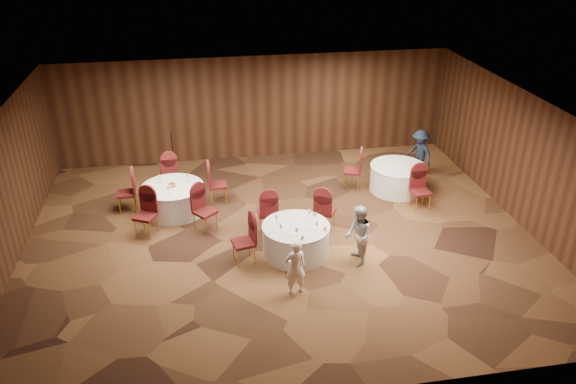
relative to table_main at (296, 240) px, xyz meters
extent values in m
plane|color=black|center=(-0.21, 0.77, -0.38)|extent=(12.00, 12.00, 0.00)
plane|color=silver|center=(-0.21, 0.77, 2.82)|extent=(12.00, 12.00, 0.00)
plane|color=black|center=(-0.21, 5.77, 1.22)|extent=(12.00, 0.00, 12.00)
plane|color=black|center=(-0.21, -4.23, 1.22)|extent=(12.00, 0.00, 12.00)
plane|color=black|center=(-6.21, 0.77, 1.22)|extent=(0.00, 10.00, 10.00)
plane|color=black|center=(5.79, 0.77, 1.22)|extent=(0.00, 10.00, 10.00)
cylinder|color=silver|center=(0.00, 0.00, -0.02)|extent=(1.50, 1.50, 0.72)
cylinder|color=silver|center=(0.00, 0.00, 0.35)|extent=(1.53, 1.53, 0.03)
cylinder|color=silver|center=(-2.75, 2.49, -0.02)|extent=(1.56, 1.56, 0.72)
cylinder|color=silver|center=(-2.75, 2.49, 0.35)|extent=(1.60, 1.60, 0.03)
cylinder|color=silver|center=(3.38, 2.71, -0.02)|extent=(1.51, 1.51, 0.72)
cylinder|color=silver|center=(3.38, 2.71, 0.35)|extent=(1.54, 1.54, 0.03)
cylinder|color=silver|center=(0.42, -0.26, 0.37)|extent=(0.06, 0.06, 0.01)
cylinder|color=silver|center=(0.42, -0.26, 0.43)|extent=(0.01, 0.01, 0.11)
cone|color=silver|center=(0.42, -0.26, 0.53)|extent=(0.08, 0.08, 0.10)
cylinder|color=silver|center=(0.36, 0.28, 0.37)|extent=(0.06, 0.06, 0.01)
cylinder|color=silver|center=(0.36, 0.28, 0.43)|extent=(0.01, 0.01, 0.11)
cone|color=silver|center=(0.36, 0.28, 0.53)|extent=(0.08, 0.08, 0.10)
cylinder|color=silver|center=(-0.41, 0.19, 0.37)|extent=(0.06, 0.06, 0.01)
cylinder|color=silver|center=(-0.41, 0.19, 0.43)|extent=(0.01, 0.01, 0.11)
cone|color=silver|center=(-0.41, 0.19, 0.53)|extent=(0.08, 0.08, 0.10)
cylinder|color=silver|center=(-0.06, -0.43, 0.37)|extent=(0.06, 0.06, 0.01)
cylinder|color=silver|center=(-0.06, -0.43, 0.43)|extent=(0.01, 0.01, 0.11)
cone|color=silver|center=(-0.06, -0.43, 0.53)|extent=(0.08, 0.08, 0.10)
cylinder|color=silver|center=(-0.37, -0.22, 0.37)|extent=(0.06, 0.06, 0.01)
cylinder|color=silver|center=(-0.37, -0.22, 0.43)|extent=(0.01, 0.01, 0.11)
cone|color=silver|center=(-0.37, -0.22, 0.53)|extent=(0.08, 0.08, 0.10)
cylinder|color=white|center=(0.04, -0.58, 0.37)|extent=(0.15, 0.15, 0.01)
sphere|color=#9E6B33|center=(0.04, -0.58, 0.41)|extent=(0.08, 0.08, 0.08)
cylinder|color=white|center=(0.60, -0.31, 0.37)|extent=(0.15, 0.15, 0.01)
sphere|color=#9E6B33|center=(0.60, -0.31, 0.41)|extent=(0.08, 0.08, 0.08)
cylinder|color=white|center=(0.52, 0.38, 0.37)|extent=(0.15, 0.15, 0.01)
sphere|color=#9E6B33|center=(0.52, 0.38, 0.41)|extent=(0.08, 0.08, 0.08)
cylinder|color=silver|center=(-2.37, 2.69, 0.37)|extent=(0.06, 0.06, 0.01)
cylinder|color=silver|center=(-2.37, 2.69, 0.43)|extent=(0.01, 0.01, 0.11)
cone|color=silver|center=(-2.37, 2.69, 0.53)|extent=(0.08, 0.08, 0.10)
cylinder|color=silver|center=(-3.05, 2.74, 0.37)|extent=(0.06, 0.06, 0.01)
cylinder|color=silver|center=(-3.05, 2.74, 0.43)|extent=(0.01, 0.01, 0.11)
cone|color=silver|center=(-3.05, 2.74, 0.53)|extent=(0.08, 0.08, 0.10)
cylinder|color=silver|center=(-2.82, 2.10, 0.37)|extent=(0.06, 0.06, 0.01)
cylinder|color=silver|center=(-2.82, 2.10, 0.43)|extent=(0.01, 0.01, 0.11)
cone|color=silver|center=(-2.82, 2.10, 0.53)|extent=(0.08, 0.08, 0.10)
cylinder|color=olive|center=(-2.75, 2.49, 0.39)|extent=(0.22, 0.22, 0.06)
sphere|color=#9E6B33|center=(-2.78, 2.51, 0.45)|extent=(0.07, 0.07, 0.07)
sphere|color=#9E6B33|center=(-2.71, 2.47, 0.45)|extent=(0.07, 0.07, 0.07)
cylinder|color=silver|center=(3.60, 2.47, 0.37)|extent=(0.06, 0.06, 0.01)
cylinder|color=silver|center=(3.60, 2.47, 0.43)|extent=(0.01, 0.01, 0.11)
cone|color=silver|center=(3.60, 2.47, 0.53)|extent=(0.08, 0.08, 0.10)
cylinder|color=black|center=(-2.73, 4.33, -0.37)|extent=(0.24, 0.24, 0.02)
cylinder|color=black|center=(-2.73, 4.33, 0.37)|extent=(0.02, 0.02, 1.45)
cylinder|color=black|center=(-2.73, 4.38, 1.07)|extent=(0.04, 0.12, 0.04)
imported|color=white|center=(-0.28, -1.42, 0.24)|extent=(0.49, 0.36, 1.23)
imported|color=#B5B4B9|center=(1.27, -0.59, 0.33)|extent=(0.58, 0.72, 1.40)
imported|color=black|center=(4.34, 3.59, 0.32)|extent=(0.84, 1.03, 1.39)
camera|label=1|loc=(-2.03, -10.64, 6.74)|focal=35.00mm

